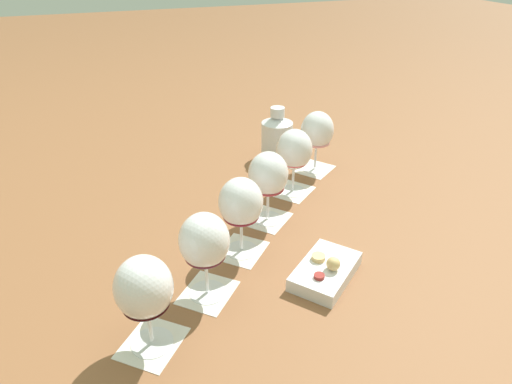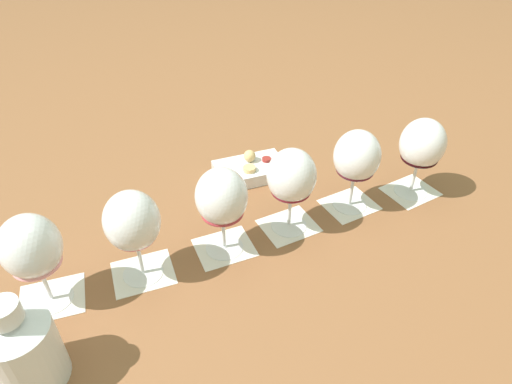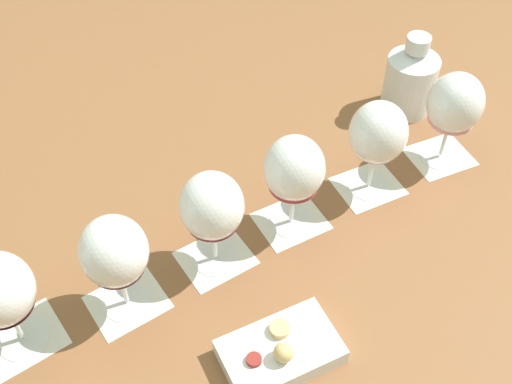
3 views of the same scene
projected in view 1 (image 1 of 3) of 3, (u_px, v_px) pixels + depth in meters
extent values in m
plane|color=brown|center=(256.00, 234.00, 1.11)|extent=(8.00, 8.00, 0.00)
cube|color=silver|center=(315.00, 169.00, 1.42)|extent=(0.15, 0.14, 0.00)
cube|color=silver|center=(293.00, 191.00, 1.30)|extent=(0.15, 0.14, 0.00)
cube|color=silver|center=(268.00, 219.00, 1.17)|extent=(0.15, 0.15, 0.00)
cube|color=silver|center=(242.00, 250.00, 1.05)|extent=(0.15, 0.15, 0.00)
cube|color=silver|center=(208.00, 292.00, 0.93)|extent=(0.15, 0.15, 0.00)
cube|color=silver|center=(152.00, 343.00, 0.81)|extent=(0.15, 0.15, 0.00)
cylinder|color=white|center=(315.00, 168.00, 1.42)|extent=(0.07, 0.07, 0.01)
cylinder|color=white|center=(315.00, 156.00, 1.40)|extent=(0.01, 0.01, 0.08)
ellipsoid|color=white|center=(317.00, 130.00, 1.36)|extent=(0.10, 0.10, 0.11)
ellipsoid|color=pink|center=(316.00, 142.00, 1.37)|extent=(0.08, 0.08, 0.02)
cylinder|color=white|center=(293.00, 190.00, 1.29)|extent=(0.07, 0.07, 0.01)
cylinder|color=white|center=(293.00, 177.00, 1.27)|extent=(0.01, 0.01, 0.08)
ellipsoid|color=white|center=(294.00, 149.00, 1.23)|extent=(0.10, 0.10, 0.11)
ellipsoid|color=#C74C57|center=(294.00, 159.00, 1.25)|extent=(0.08, 0.08, 0.04)
cylinder|color=white|center=(268.00, 218.00, 1.17)|extent=(0.07, 0.07, 0.01)
cylinder|color=white|center=(268.00, 204.00, 1.15)|extent=(0.01, 0.01, 0.08)
ellipsoid|color=white|center=(268.00, 174.00, 1.11)|extent=(0.10, 0.10, 0.11)
ellipsoid|color=#A7323C|center=(268.00, 188.00, 1.12)|extent=(0.08, 0.08, 0.02)
cylinder|color=white|center=(242.00, 249.00, 1.05)|extent=(0.07, 0.07, 0.01)
cylinder|color=white|center=(241.00, 235.00, 1.03)|extent=(0.01, 0.01, 0.08)
ellipsoid|color=white|center=(241.00, 202.00, 0.99)|extent=(0.10, 0.10, 0.11)
ellipsoid|color=maroon|center=(241.00, 216.00, 1.01)|extent=(0.08, 0.08, 0.03)
cylinder|color=white|center=(208.00, 291.00, 0.93)|extent=(0.07, 0.07, 0.01)
cylinder|color=white|center=(207.00, 276.00, 0.91)|extent=(0.01, 0.01, 0.08)
ellipsoid|color=white|center=(204.00, 240.00, 0.86)|extent=(0.10, 0.10, 0.11)
ellipsoid|color=#4D1524|center=(205.00, 255.00, 0.88)|extent=(0.08, 0.08, 0.03)
cylinder|color=white|center=(152.00, 341.00, 0.81)|extent=(0.07, 0.07, 0.01)
cylinder|color=white|center=(150.00, 325.00, 0.79)|extent=(0.01, 0.01, 0.08)
ellipsoid|color=white|center=(144.00, 287.00, 0.75)|extent=(0.10, 0.10, 0.11)
ellipsoid|color=black|center=(146.00, 303.00, 0.77)|extent=(0.08, 0.08, 0.03)
cylinder|color=silver|center=(277.00, 140.00, 1.48)|extent=(0.10, 0.10, 0.12)
cone|color=silver|center=(277.00, 120.00, 1.44)|extent=(0.10, 0.10, 0.02)
cylinder|color=silver|center=(278.00, 112.00, 1.43)|extent=(0.05, 0.05, 0.03)
cube|color=silver|center=(325.00, 271.00, 0.96)|extent=(0.19, 0.18, 0.03)
cylinder|color=#DBB775|center=(318.00, 257.00, 0.97)|extent=(0.03, 0.03, 0.01)
sphere|color=#DBB775|center=(333.00, 264.00, 0.94)|extent=(0.03, 0.03, 0.03)
cylinder|color=maroon|center=(319.00, 276.00, 0.92)|extent=(0.02, 0.02, 0.01)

